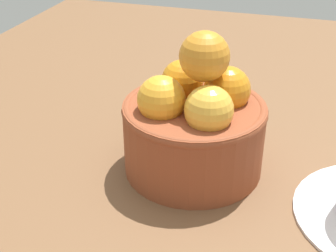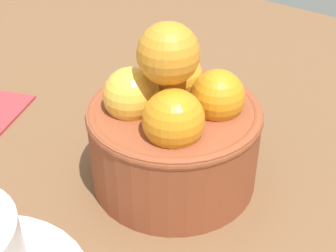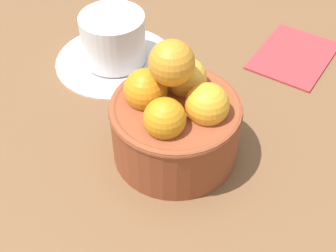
# 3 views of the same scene
# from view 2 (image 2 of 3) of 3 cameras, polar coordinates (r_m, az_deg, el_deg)

# --- Properties ---
(ground_plane) EXTENTS (1.14, 0.88, 0.05)m
(ground_plane) POSITION_cam_2_polar(r_m,az_deg,el_deg) (0.44, 0.65, -8.38)
(ground_plane) COLOR brown
(terracotta_bowl) EXTENTS (0.14, 0.14, 0.15)m
(terracotta_bowl) POSITION_cam_2_polar(r_m,az_deg,el_deg) (0.39, 0.66, -0.41)
(terracotta_bowl) COLOR brown
(terracotta_bowl) RESTS_ON ground_plane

